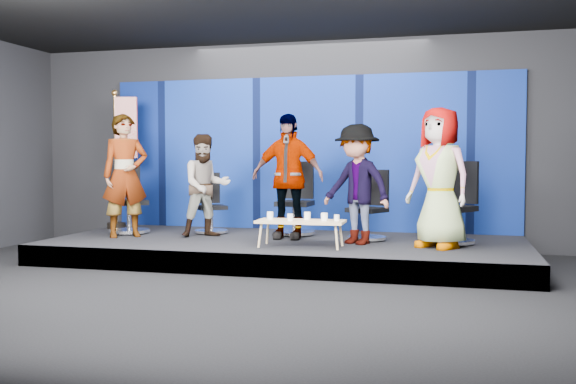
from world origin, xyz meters
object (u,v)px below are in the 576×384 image
Objects in this scene: mug_e at (337,218)px; flag_stand at (122,155)px; panelist_e at (440,178)px; panelist_a at (125,176)px; panelist_c at (287,176)px; coffee_table at (301,222)px; panelist_b at (206,186)px; panelist_d at (357,184)px; mug_c at (307,216)px; chair_d at (369,217)px; mug_d at (324,217)px; chair_b at (210,213)px; mug_b at (290,217)px; chair_e at (454,217)px; mug_a at (270,215)px; chair_a at (128,209)px; chair_c at (296,211)px.

mug_e is 0.04× the size of flag_stand.
panelist_a is at bearing -147.27° from panelist_e.
panelist_c reaches higher than coffee_table.
panelist_a reaches higher than panelist_b.
panelist_c is 1.11× the size of panelist_d.
mug_c is at bearing -46.52° from panelist_a.
chair_d is 9.93× the size of mug_c.
mug_d is at bearing -56.37° from panelist_b.
mug_c is (1.87, -1.11, 0.10)m from chair_b.
mug_b is 0.46m from mug_d.
mug_d is 1.27× the size of mug_e.
chair_b is at bearing 67.55° from panelist_b.
chair_b is 3.86m from chair_e.
flag_stand reaches higher than panelist_e.
mug_a is at bearing -128.60° from chair_e.
panelist_d is (2.38, -0.24, 0.05)m from panelist_b.
mug_e is at bearing 15.59° from mug_d.
chair_a reaches higher than mug_d.
mug_d is (2.02, -0.75, -0.37)m from panelist_b.
panelist_b reaches higher than chair_b.
panelist_c is at bearing -31.35° from panelist_b.
panelist_b is 15.06× the size of mug_c.
mug_a is at bearing -77.07° from chair_b.
chair_d is 1.58m from mug_a.
panelist_a is at bearing 174.22° from mug_c.
panelist_e reaches higher than panelist_d.
panelist_d is 0.71× the size of flag_stand.
flag_stand is (-0.65, 1.08, 0.32)m from panelist_a.
flag_stand is at bearing 158.74° from mug_d.
mug_a reaches higher than mug_e.
chair_c reaches higher than mug_c.
mug_e is (-0.31, -0.96, 0.07)m from chair_d.
flag_stand reaches higher than chair_e.
chair_a is at bearing -147.20° from chair_e.
panelist_e is at bearing -48.60° from chair_b.
panelist_e is (3.64, -0.82, 0.63)m from chair_b.
chair_d is 11.10× the size of mug_b.
panelist_d is 0.89× the size of panelist_e.
mug_b reaches higher than coffee_table.
chair_c reaches higher than chair_b.
panelist_a is 2.51m from panelist_c.
mug_e is (3.59, -0.85, 0.03)m from chair_a.
mug_d is at bearing -25.91° from mug_c.
chair_e is at bearing -33.87° from panelist_b.
chair_e is 10.85× the size of mug_d.
panelist_e is 18.20× the size of mug_a.
mug_e is at bearing -11.05° from mug_c.
panelist_d is at bearing 31.53° from mug_c.
panelist_c is 20.00× the size of mug_b.
chair_e is at bearing 2.50° from panelist_c.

